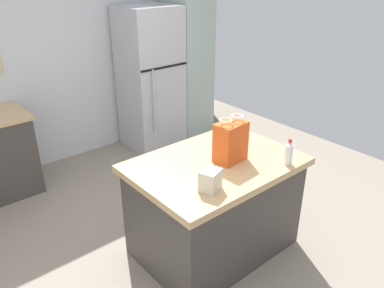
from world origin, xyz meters
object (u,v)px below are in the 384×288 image
kitchen_island (214,206)px  bottle (289,153)px  tall_cabinet (187,65)px  shopping_bag (231,142)px  ear_defenders (234,136)px  small_box (210,180)px  refrigerator (150,79)px

kitchen_island → bottle: (0.42, -0.40, 0.53)m
tall_cabinet → bottle: 2.82m
shopping_bag → bottle: shopping_bag is taller
kitchen_island → ear_defenders: size_ratio=6.88×
kitchen_island → bottle: size_ratio=6.25×
tall_cabinet → small_box: 3.09m
bottle → ear_defenders: 0.64m
bottle → tall_cabinet: bearing=67.2°
tall_cabinet → shopping_bag: bearing=-121.9°
kitchen_island → refrigerator: size_ratio=0.73×
small_box → bottle: bottle is taller
shopping_bag → small_box: bearing=-152.0°
bottle → ear_defenders: bearing=87.6°
tall_cabinet → refrigerator: bearing=-180.0°
refrigerator → shopping_bag: bearing=-108.7°
small_box → kitchen_island: bearing=41.3°
refrigerator → small_box: size_ratio=11.76×
small_box → ear_defenders: (0.77, 0.51, -0.06)m
shopping_bag → small_box: size_ratio=2.37×
small_box → ear_defenders: 0.93m
small_box → refrigerator: bearing=64.3°
refrigerator → small_box: bearing=-115.7°
refrigerator → small_box: 2.75m
kitchen_island → small_box: small_box is taller
refrigerator → shopping_bag: size_ratio=4.97×
small_box → bottle: (0.74, -0.12, 0.02)m
refrigerator → ear_defenders: refrigerator is taller
shopping_bag → bottle: 0.47m
tall_cabinet → small_box: size_ratio=12.90×
refrigerator → small_box: refrigerator is taller
shopping_bag → ear_defenders: size_ratio=1.90×
small_box → ear_defenders: size_ratio=0.80×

